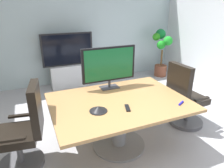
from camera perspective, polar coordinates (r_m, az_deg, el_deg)
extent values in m
plane|color=#99999E|center=(3.01, 6.01, -19.03)|extent=(7.43, 7.43, 0.00)
cube|color=#9EB2B7|center=(5.34, -10.84, 15.87)|extent=(5.74, 0.10, 2.90)
cube|color=olive|center=(2.79, 2.02, -4.99)|extent=(1.81, 1.30, 0.04)
cylinder|color=slate|center=(2.97, 1.93, -11.23)|extent=(0.20, 0.20, 0.68)
cylinder|color=slate|center=(3.16, 1.85, -16.20)|extent=(0.76, 0.76, 0.03)
cylinder|color=#4C4C51|center=(3.07, -23.66, -19.43)|extent=(0.56, 0.56, 0.06)
cylinder|color=#4C4C51|center=(2.94, -24.29, -16.30)|extent=(0.07, 0.07, 0.36)
cube|color=black|center=(2.82, -24.99, -12.73)|extent=(0.55, 0.55, 0.10)
cube|color=black|center=(2.61, -20.30, -6.39)|extent=(0.16, 0.46, 0.60)
cube|color=black|center=(2.97, -24.16, -8.01)|extent=(0.28, 0.09, 0.03)
cube|color=black|center=(2.54, -25.94, -13.70)|extent=(0.28, 0.09, 0.03)
cylinder|color=#4C4C51|center=(3.86, 19.69, -9.72)|extent=(0.56, 0.56, 0.06)
cylinder|color=#4C4C51|center=(3.76, 20.09, -6.97)|extent=(0.07, 0.07, 0.36)
cube|color=black|center=(3.66, 20.53, -3.94)|extent=(0.51, 0.51, 0.10)
cube|color=black|center=(3.35, 18.07, 0.18)|extent=(0.12, 0.46, 0.60)
cube|color=black|center=(3.45, 23.64, -3.81)|extent=(0.28, 0.07, 0.03)
cube|color=black|center=(3.76, 17.73, -0.87)|extent=(0.28, 0.07, 0.03)
cube|color=#333338|center=(3.19, -0.72, -0.89)|extent=(0.28, 0.18, 0.02)
cylinder|color=#333338|center=(3.17, -0.72, 0.08)|extent=(0.04, 0.04, 0.10)
cube|color=black|center=(3.08, -0.84, 5.52)|extent=(0.84, 0.04, 0.52)
cube|color=#14592D|center=(3.06, -0.69, 5.43)|extent=(0.77, 0.01, 0.47)
cube|color=#B7BABC|center=(5.20, -11.70, 2.35)|extent=(0.90, 0.36, 0.55)
cube|color=black|center=(5.01, -12.22, 9.37)|extent=(1.20, 0.06, 0.76)
cube|color=black|center=(4.97, -12.13, 9.29)|extent=(1.12, 0.01, 0.69)
cylinder|color=brown|center=(6.03, 13.25, 3.67)|extent=(0.34, 0.34, 0.30)
cylinder|color=brown|center=(5.93, 13.56, 7.07)|extent=(0.05, 0.05, 0.44)
sphere|color=#2D7C2F|center=(5.96, 15.14, 11.52)|extent=(0.23, 0.23, 0.23)
sphere|color=#167334|center=(5.96, 13.33, 13.33)|extent=(0.27, 0.27, 0.27)
sphere|color=#2E8D1E|center=(5.83, 12.17, 12.65)|extent=(0.20, 0.20, 0.20)
sphere|color=#1A881F|center=(5.71, 13.43, 10.50)|extent=(0.23, 0.23, 0.23)
sphere|color=#1D9426|center=(5.70, 15.26, 11.47)|extent=(0.24, 0.24, 0.24)
cone|color=black|center=(2.52, -3.81, -6.82)|extent=(0.19, 0.19, 0.07)
cylinder|color=black|center=(2.53, -3.80, -7.44)|extent=(0.22, 0.22, 0.01)
cube|color=black|center=(2.59, 4.30, -6.62)|extent=(0.10, 0.18, 0.02)
cube|color=#1919A5|center=(2.84, 18.60, -5.05)|extent=(0.12, 0.08, 0.02)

